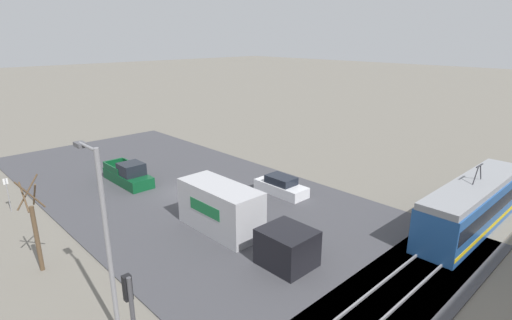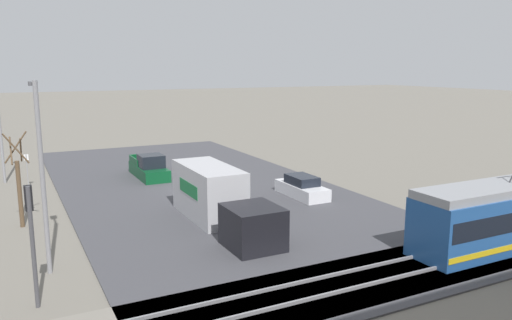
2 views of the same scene
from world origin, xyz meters
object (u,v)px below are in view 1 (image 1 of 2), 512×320
object	(u,v)px
box_truck	(235,216)
traffic_light_pole	(132,317)
light_rail_tram	(473,206)
sedan_car_0	(281,186)
street_lamp_near_crossing	(105,232)
pickup_truck	(128,175)
street_tree	(35,229)
no_parking_sign	(8,192)

from	to	relation	value
box_truck	traffic_light_pole	bearing A→B (deg)	31.77
light_rail_tram	sedan_car_0	xyz separation A→B (m)	(4.68, -12.81, -0.97)
traffic_light_pole	street_lamp_near_crossing	xyz separation A→B (m)	(-0.69, -3.32, 1.75)
pickup_truck	street_lamp_near_crossing	xyz separation A→B (m)	(8.92, 16.50, 3.99)
street_tree	street_lamp_near_crossing	size ratio (longest dim) A/B	0.65
pickup_truck	box_truck	bearing A→B (deg)	91.41
light_rail_tram	box_truck	bearing A→B (deg)	-38.90
box_truck	traffic_light_pole	xyz separation A→B (m)	(9.94, 6.16, 1.56)
box_truck	no_parking_sign	bearing A→B (deg)	-57.04
traffic_light_pole	street_lamp_near_crossing	size ratio (longest dim) A/B	0.56
pickup_truck	street_lamp_near_crossing	bearing A→B (deg)	61.62
light_rail_tram	pickup_truck	size ratio (longest dim) A/B	2.20
sedan_car_0	box_truck	bearing A→B (deg)	21.66
box_truck	pickup_truck	size ratio (longest dim) A/B	1.83
light_rail_tram	traffic_light_pole	distance (m)	22.47
sedan_car_0	traffic_light_pole	size ratio (longest dim) A/B	0.97
street_tree	traffic_light_pole	bearing A→B (deg)	90.61
street_tree	light_rail_tram	bearing A→B (deg)	147.09
no_parking_sign	sedan_car_0	bearing A→B (deg)	145.98
box_truck	sedan_car_0	xyz separation A→B (m)	(-7.50, -2.98, -0.83)
box_truck	no_parking_sign	xyz separation A→B (m)	(9.28, -14.30, 0.04)
box_truck	street_lamp_near_crossing	size ratio (longest dim) A/B	1.23
pickup_truck	sedan_car_0	bearing A→B (deg)	126.26
no_parking_sign	box_truck	bearing A→B (deg)	122.96
traffic_light_pole	box_truck	bearing A→B (deg)	-148.23
light_rail_tram	box_truck	world-z (taller)	light_rail_tram
light_rail_tram	traffic_light_pole	size ratio (longest dim) A/B	2.64
sedan_car_0	street_lamp_near_crossing	size ratio (longest dim) A/B	0.54
pickup_truck	street_lamp_near_crossing	world-z (taller)	street_lamp_near_crossing
street_tree	no_parking_sign	world-z (taller)	street_tree
box_truck	sedan_car_0	world-z (taller)	box_truck
street_tree	street_lamp_near_crossing	xyz separation A→B (m)	(-0.81, 7.40, 2.35)
no_parking_sign	pickup_truck	bearing A→B (deg)	175.88
street_lamp_near_crossing	pickup_truck	bearing A→B (deg)	-118.38
sedan_car_0	no_parking_sign	size ratio (longest dim) A/B	1.77
box_truck	no_parking_sign	world-z (taller)	box_truck
traffic_light_pole	pickup_truck	bearing A→B (deg)	-115.86
light_rail_tram	street_lamp_near_crossing	distance (m)	22.77
pickup_truck	street_tree	size ratio (longest dim) A/B	1.04
light_rail_tram	pickup_truck	world-z (taller)	light_rail_tram
sedan_car_0	street_lamp_near_crossing	bearing A→B (deg)	19.16
box_truck	pickup_truck	bearing A→B (deg)	-88.59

